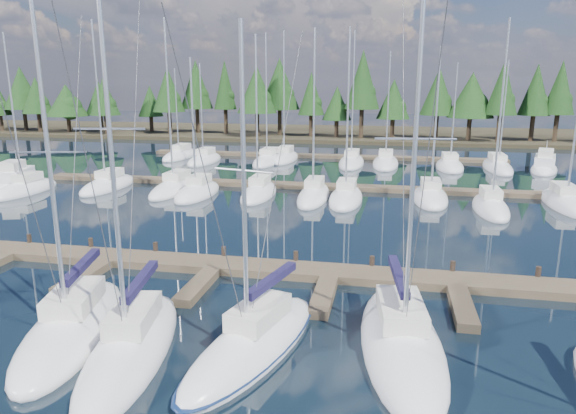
% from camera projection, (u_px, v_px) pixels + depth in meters
% --- Properties ---
extents(ground, '(260.00, 260.00, 0.00)m').
position_uv_depth(ground, '(270.00, 213.00, 38.59)').
color(ground, black).
rests_on(ground, ground).
extents(far_shore, '(220.00, 30.00, 0.60)m').
position_uv_depth(far_shore, '(343.00, 133.00, 95.69)').
color(far_shore, '#2E2819').
rests_on(far_shore, ground).
extents(main_dock, '(44.00, 6.13, 0.90)m').
position_uv_depth(main_dock, '(214.00, 269.00, 26.49)').
color(main_dock, brown).
rests_on(main_dock, ground).
extents(back_docks, '(50.00, 21.80, 0.40)m').
position_uv_depth(back_docks, '(310.00, 169.00, 57.20)').
color(back_docks, brown).
rests_on(back_docks, ground).
extents(front_sailboat_2, '(5.05, 9.53, 13.12)m').
position_uv_depth(front_sailboat_2, '(73.00, 327.00, 20.04)').
color(front_sailboat_2, silver).
rests_on(front_sailboat_2, ground).
extents(front_sailboat_3, '(4.12, 9.31, 14.84)m').
position_uv_depth(front_sailboat_3, '(132.00, 347.00, 18.52)').
color(front_sailboat_3, silver).
rests_on(front_sailboat_3, ground).
extents(front_sailboat_4, '(4.81, 9.32, 12.31)m').
position_uv_depth(front_sailboat_4, '(254.00, 343.00, 18.81)').
color(front_sailboat_4, silver).
rests_on(front_sailboat_4, ground).
extents(front_sailboat_5, '(3.99, 9.93, 14.19)m').
position_uv_depth(front_sailboat_5, '(401.00, 341.00, 18.94)').
color(front_sailboat_5, silver).
rests_on(front_sailboat_5, ground).
extents(back_sailboat_rows, '(48.23, 32.52, 16.37)m').
position_uv_depth(back_sailboat_rows, '(307.00, 175.00, 53.14)').
color(back_sailboat_rows, silver).
rests_on(back_sailboat_rows, ground).
extents(motor_yacht_left, '(5.28, 8.86, 4.20)m').
position_uv_depth(motor_yacht_left, '(15.00, 183.00, 47.79)').
color(motor_yacht_left, silver).
rests_on(motor_yacht_left, ground).
extents(motor_yacht_right, '(4.82, 8.51, 4.03)m').
position_uv_depth(motor_yacht_right, '(544.00, 167.00, 56.92)').
color(motor_yacht_right, silver).
rests_on(motor_yacht_right, ground).
extents(tree_line, '(184.78, 11.19, 14.05)m').
position_uv_depth(tree_line, '(334.00, 95.00, 84.84)').
color(tree_line, black).
rests_on(tree_line, far_shore).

